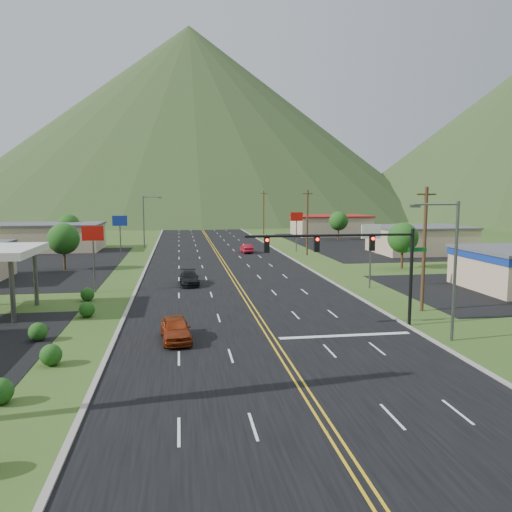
{
  "coord_description": "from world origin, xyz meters",
  "views": [
    {
      "loc": [
        -5.81,
        -19.1,
        9.5
      ],
      "look_at": [
        0.18,
        19.97,
        4.5
      ],
      "focal_mm": 35.0,
      "sensor_mm": 36.0,
      "label": 1
    }
  ],
  "objects": [
    {
      "name": "curb_west",
      "position": [
        -10.15,
        0.0,
        0.0
      ],
      "size": [
        0.3,
        460.0,
        0.14
      ],
      "primitive_type": "cube",
      "color": "gray",
      "rests_on": "ground"
    },
    {
      "name": "pole_sign_east_a",
      "position": [
        13.0,
        28.0,
        5.05
      ],
      "size": [
        2.0,
        0.18,
        6.4
      ],
      "color": "#59595E",
      "rests_on": "ground"
    },
    {
      "name": "car_red_far",
      "position": [
        4.69,
        59.31,
        0.69
      ],
      "size": [
        1.72,
        4.29,
        1.39
      ],
      "primitive_type": "imported",
      "rotation": [
        0.0,
        0.0,
        3.2
      ],
      "color": "maroon",
      "rests_on": "ground"
    },
    {
      "name": "tree_west_b",
      "position": [
        -25.0,
        72.0,
        3.89
      ],
      "size": [
        3.84,
        3.84,
        5.82
      ],
      "color": "#382314",
      "rests_on": "ground"
    },
    {
      "name": "building_east_far",
      "position": [
        28.0,
        90.0,
        2.26
      ],
      "size": [
        16.4,
        12.4,
        4.5
      ],
      "color": "#D0B590",
      "rests_on": "ground"
    },
    {
      "name": "pole_sign_west_a",
      "position": [
        -14.0,
        30.0,
        5.05
      ],
      "size": [
        2.0,
        0.18,
        6.4
      ],
      "color": "#59595E",
      "rests_on": "ground"
    },
    {
      "name": "streetlight_east",
      "position": [
        11.18,
        10.0,
        5.18
      ],
      "size": [
        3.28,
        0.25,
        9.0
      ],
      "color": "#59595E",
      "rests_on": "ground"
    },
    {
      "name": "utility_pole_a",
      "position": [
        13.5,
        18.0,
        5.13
      ],
      "size": [
        1.6,
        0.28,
        10.0
      ],
      "color": "#382314",
      "rests_on": "ground"
    },
    {
      "name": "streetlight_west",
      "position": [
        -11.68,
        70.0,
        5.18
      ],
      "size": [
        3.28,
        0.25,
        9.0
      ],
      "color": "#59595E",
      "rests_on": "ground"
    },
    {
      "name": "tree_west_a",
      "position": [
        -20.0,
        45.0,
        3.89
      ],
      "size": [
        3.84,
        3.84,
        5.82
      ],
      "color": "#382314",
      "rests_on": "ground"
    },
    {
      "name": "traffic_signal",
      "position": [
        6.48,
        14.0,
        5.33
      ],
      "size": [
        13.1,
        0.43,
        7.0
      ],
      "color": "black",
      "rests_on": "ground"
    },
    {
      "name": "pole_sign_west_b",
      "position": [
        -14.0,
        52.0,
        5.05
      ],
      "size": [
        2.0,
        0.18,
        6.4
      ],
      "color": "#59595E",
      "rests_on": "ground"
    },
    {
      "name": "utility_pole_c",
      "position": [
        13.5,
        95.0,
        5.13
      ],
      "size": [
        1.6,
        0.28,
        10.0
      ],
      "color": "#382314",
      "rests_on": "ground"
    },
    {
      "name": "mountain_n",
      "position": [
        0.0,
        220.0,
        42.5
      ],
      "size": [
        220.0,
        220.0,
        85.0
      ],
      "primitive_type": "cone",
      "color": "#233819",
      "rests_on": "ground"
    },
    {
      "name": "building_east_mid",
      "position": [
        32.0,
        55.0,
        2.16
      ],
      "size": [
        14.4,
        11.4,
        4.3
      ],
      "color": "#D0B590",
      "rests_on": "ground"
    },
    {
      "name": "car_dark_mid",
      "position": [
        -4.93,
        32.33,
        0.69
      ],
      "size": [
        2.1,
        4.8,
        1.37
      ],
      "primitive_type": "imported",
      "rotation": [
        0.0,
        0.0,
        0.04
      ],
      "color": "black",
      "rests_on": "ground"
    },
    {
      "name": "road",
      "position": [
        0.0,
        0.0,
        0.0
      ],
      "size": [
        20.0,
        460.0,
        0.04
      ],
      "primitive_type": "cube",
      "color": "black",
      "rests_on": "ground"
    },
    {
      "name": "tree_east_a",
      "position": [
        22.0,
        40.0,
        3.89
      ],
      "size": [
        3.84,
        3.84,
        5.82
      ],
      "color": "#382314",
      "rests_on": "ground"
    },
    {
      "name": "ground",
      "position": [
        0.0,
        0.0,
        0.0
      ],
      "size": [
        500.0,
        500.0,
        0.0
      ],
      "primitive_type": "plane",
      "color": "#234217",
      "rests_on": "ground"
    },
    {
      "name": "utility_pole_d",
      "position": [
        13.5,
        135.0,
        5.13
      ],
      "size": [
        1.6,
        0.28,
        10.0
      ],
      "color": "#382314",
      "rests_on": "ground"
    },
    {
      "name": "utility_pole_b",
      "position": [
        13.5,
        55.0,
        5.13
      ],
      "size": [
        1.6,
        0.28,
        10.0
      ],
      "color": "#382314",
      "rests_on": "ground"
    },
    {
      "name": "car_red_near",
      "position": [
        -6.19,
        12.61,
        0.77
      ],
      "size": [
        2.21,
        4.67,
        1.54
      ],
      "primitive_type": "imported",
      "rotation": [
        0.0,
        0.0,
        0.09
      ],
      "color": "maroon",
      "rests_on": "ground"
    },
    {
      "name": "tree_east_b",
      "position": [
        26.0,
        78.0,
        3.89
      ],
      "size": [
        3.84,
        3.84,
        5.82
      ],
      "color": "#382314",
      "rests_on": "ground"
    },
    {
      "name": "pole_sign_east_b",
      "position": [
        13.0,
        60.0,
        5.05
      ],
      "size": [
        2.0,
        0.18,
        6.4
      ],
      "color": "#59595E",
      "rests_on": "ground"
    },
    {
      "name": "building_west_far",
      "position": [
        -28.0,
        68.0,
        2.26
      ],
      "size": [
        18.4,
        11.4,
        4.5
      ],
      "color": "#D0B590",
      "rests_on": "ground"
    }
  ]
}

